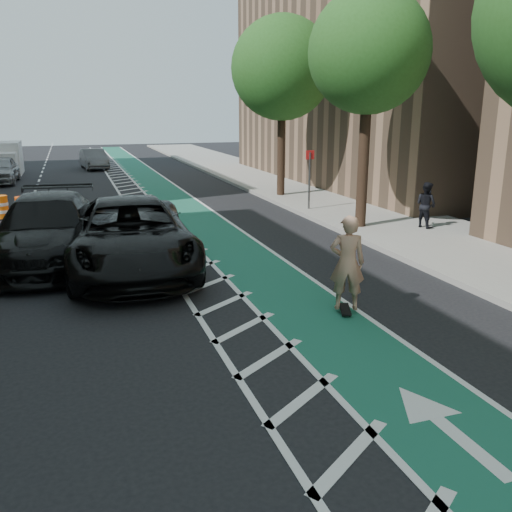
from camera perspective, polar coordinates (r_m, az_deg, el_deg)
name	(u,v)px	position (r m, az deg, el deg)	size (l,w,h in m)	color
ground	(181,372)	(8.87, -7.93, -12.01)	(120.00, 120.00, 0.00)	black
bike_lane	(210,230)	(18.74, -4.84, 2.73)	(2.00, 90.00, 0.01)	#1C6346
buffer_strip	(167,233)	(18.45, -9.36, 2.37)	(1.40, 90.00, 0.01)	silver
sidewalk_right	(376,217)	(21.21, 12.49, 4.07)	(5.00, 90.00, 0.15)	gray
curb_right	(317,221)	(20.07, 6.47, 3.73)	(0.12, 90.00, 0.16)	gray
building_right_far	(418,7)	(34.03, 16.66, 23.84)	(14.00, 22.00, 19.00)	#84664C
tree_r_c	(375,51)	(18.39, 12.40, 20.29)	(4.20, 4.20, 7.90)	#382619
tree_r_d	(281,69)	(25.58, 2.67, 19.07)	(4.20, 4.20, 7.90)	#382619
sign_post	(309,179)	(21.88, 5.65, 8.07)	(0.35, 0.08, 2.47)	#4C4C4C
skateboard	(345,309)	(11.28, 9.36, -5.55)	(0.44, 0.71, 0.09)	black
skateboarder	(347,263)	(10.98, 9.58, -0.72)	(0.71, 0.46, 1.94)	tan
suv_near	(131,235)	(14.24, -13.05, 2.13)	(3.03, 6.56, 1.82)	black
suv_far	(47,229)	(15.66, -21.10, 2.62)	(2.52, 6.19, 1.80)	black
car_silver	(0,170)	(33.94, -25.34, 8.20)	(1.78, 4.42, 1.51)	gray
car_grey	(94,159)	(39.97, -16.71, 9.75)	(1.46, 4.18, 1.38)	#585A5E
pedestrian	(426,205)	(19.22, 17.45, 5.17)	(0.75, 0.58, 1.54)	black
box_truck	(2,160)	(38.05, -25.21, 9.10)	(2.26, 4.90, 2.04)	white
barrel_a	(48,236)	(17.18, -21.09, 2.01)	(0.65, 0.65, 0.89)	#FF620D
barrel_b	(23,209)	(22.15, -23.30, 4.56)	(0.65, 0.65, 0.89)	#E0460B
barrel_c	(1,208)	(22.72, -25.24, 4.59)	(0.65, 0.65, 0.89)	orange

